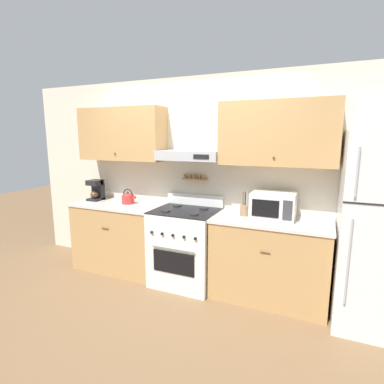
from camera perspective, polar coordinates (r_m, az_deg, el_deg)
ground_plane at (r=3.74m, az=-3.19°, el=-18.58°), size 16.00×16.00×0.00m
wall_back at (r=3.81m, az=0.62°, el=5.37°), size 5.20×0.46×2.55m
counter_left at (r=4.30m, az=-13.48°, el=-8.16°), size 1.24×0.63×0.92m
counter_right at (r=3.53m, az=14.49°, el=-12.36°), size 1.27×0.63×0.92m
stove_range at (r=3.77m, az=-1.27°, el=-10.33°), size 0.76×0.68×1.08m
refrigerator at (r=3.32m, az=32.13°, el=-6.56°), size 0.71×0.76×1.86m
tea_kettle at (r=4.13m, az=-12.07°, el=-1.12°), size 0.22×0.17×0.20m
coffee_maker at (r=4.48m, az=-17.76°, el=0.39°), size 0.18×0.20×0.29m
microwave at (r=3.42m, az=15.22°, el=-2.49°), size 0.47×0.36×0.29m
utensil_crock at (r=3.47m, az=9.98°, el=-3.32°), size 0.10×0.10×0.28m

